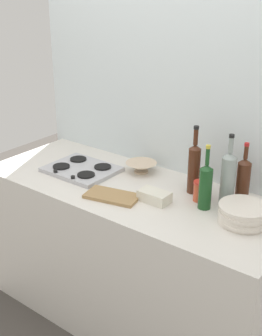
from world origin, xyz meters
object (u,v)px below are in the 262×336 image
at_px(wine_bottle_rightmost, 243,178).
at_px(cutting_board, 112,196).
at_px(plate_stack, 244,214).
at_px(wine_bottle_mid_right, 228,177).
at_px(stovetop_hob, 82,169).
at_px(wine_bottle_leftmost, 194,167).
at_px(wine_bottle_mid_left, 206,185).
at_px(mixing_bowl, 141,167).
at_px(condiment_jar_front, 199,191).
at_px(butter_dish, 154,196).

xyz_separation_m(wine_bottle_rightmost, cutting_board, (-0.55, -0.40, -0.11)).
distance_m(plate_stack, wine_bottle_mid_right, 0.23).
xyz_separation_m(stovetop_hob, plate_stack, (1.04, 0.02, 0.03)).
distance_m(wine_bottle_leftmost, cutting_board, 0.46).
distance_m(wine_bottle_mid_left, wine_bottle_rightmost, 0.23).
xyz_separation_m(wine_bottle_mid_right, mixing_bowl, (-0.59, 0.06, -0.11)).
height_order(wine_bottle_rightmost, mixing_bowl, wine_bottle_rightmost).
relative_size(stovetop_hob, wine_bottle_rightmost, 1.28).
distance_m(wine_bottle_mid_right, condiment_jar_front, 0.17).
xyz_separation_m(wine_bottle_mid_right, wine_bottle_rightmost, (0.04, 0.09, -0.03)).
distance_m(stovetop_hob, wine_bottle_mid_left, 0.82).
relative_size(wine_bottle_leftmost, mixing_bowl, 2.01).
xyz_separation_m(wine_bottle_rightmost, condiment_jar_front, (-0.17, -0.15, -0.07)).
xyz_separation_m(plate_stack, cutting_board, (-0.67, -0.18, -0.04)).
bearing_deg(butter_dish, condiment_jar_front, 39.95).
bearing_deg(butter_dish, wine_bottle_rightmost, 40.14).
bearing_deg(wine_bottle_rightmost, stovetop_hob, -165.58).
bearing_deg(wine_bottle_mid_right, wine_bottle_mid_left, -120.23).
distance_m(stovetop_hob, wine_bottle_mid_right, 0.90).
relative_size(condiment_jar_front, cutting_board, 0.39).
bearing_deg(cutting_board, condiment_jar_front, 33.54).
relative_size(wine_bottle_rightmost, cutting_board, 1.12).
height_order(butter_dish, cutting_board, butter_dish).
distance_m(wine_bottle_leftmost, mixing_bowl, 0.40).
bearing_deg(cutting_board, wine_bottle_mid_right, 31.33).
bearing_deg(plate_stack, wine_bottle_mid_right, 140.21).
xyz_separation_m(stovetop_hob, butter_dish, (0.57, -0.06, 0.01)).
relative_size(wine_bottle_mid_right, butter_dish, 2.30).
bearing_deg(wine_bottle_mid_left, stovetop_hob, -177.40).
bearing_deg(wine_bottle_mid_left, plate_stack, -4.61).
relative_size(stovetop_hob, plate_stack, 1.65).
bearing_deg(plate_stack, wine_bottle_leftmost, 158.53).
xyz_separation_m(wine_bottle_leftmost, condiment_jar_front, (0.08, -0.07, -0.09)).
distance_m(wine_bottle_rightmost, mixing_bowl, 0.64).
relative_size(wine_bottle_mid_left, wine_bottle_mid_right, 0.90).
relative_size(mixing_bowl, butter_dish, 1.14).
bearing_deg(wine_bottle_rightmost, wine_bottle_mid_left, -118.68).
xyz_separation_m(wine_bottle_mid_left, wine_bottle_mid_right, (0.07, 0.11, 0.02)).
bearing_deg(wine_bottle_mid_right, wine_bottle_rightmost, 63.33).
height_order(wine_bottle_leftmost, mixing_bowl, wine_bottle_leftmost).
distance_m(stovetop_hob, plate_stack, 1.04).
bearing_deg(wine_bottle_mid_right, cutting_board, -148.67).
bearing_deg(mixing_bowl, wine_bottle_rightmost, 3.02).
relative_size(stovetop_hob, wine_bottle_leftmost, 1.08).
height_order(plate_stack, mixing_bowl, plate_stack).
bearing_deg(mixing_bowl, condiment_jar_front, -13.68).
bearing_deg(mixing_bowl, plate_stack, -14.02).
relative_size(plate_stack, butter_dish, 1.50).
distance_m(butter_dish, cutting_board, 0.23).
relative_size(wine_bottle_mid_right, condiment_jar_front, 3.42).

